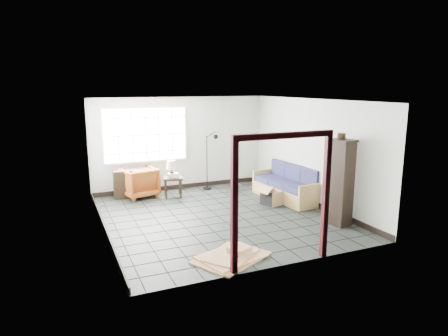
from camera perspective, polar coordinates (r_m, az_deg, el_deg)
name	(u,v)px	position (r m, az deg, el deg)	size (l,w,h in m)	color
ground	(218,216)	(9.11, -0.84, -6.90)	(5.50, 5.50, 0.00)	black
room_shell	(217,143)	(8.75, -0.94, 3.64)	(5.02, 5.52, 2.61)	silver
window_panel	(145,135)	(11.00, -11.15, 4.67)	(2.32, 0.08, 1.52)	silver
doorway_trim	(283,184)	(6.41, 8.42, -2.21)	(1.80, 0.08, 2.20)	#3A0D12
futon_sofa	(288,187)	(10.51, 9.12, -2.67)	(0.95, 2.08, 0.89)	#A07948
armchair	(139,181)	(10.81, -12.06, -1.79)	(0.84, 0.79, 0.86)	maroon
side_table	(173,180)	(10.65, -7.31, -1.77)	(0.58, 0.58, 0.54)	black
table_lamp	(171,166)	(10.58, -7.52, 0.35)	(0.29, 0.29, 0.44)	black
projector	(173,175)	(10.63, -7.29, -0.99)	(0.32, 0.27, 0.10)	silver
floor_lamp	(211,159)	(11.30, -1.84, 1.34)	(0.45, 0.28, 1.63)	black
console_shelf	(132,183)	(10.84, -12.99, -2.13)	(0.97, 0.43, 0.74)	black
tall_shelf	(341,182)	(8.69, 16.33, -1.93)	(0.45, 0.55, 1.83)	black
pot	(341,136)	(8.52, 16.43, 4.38)	(0.19, 0.19, 0.12)	black
open_box	(274,197)	(10.06, 7.12, -4.11)	(0.95, 0.63, 0.50)	#966C48
cardboard_pile	(232,256)	(7.01, 1.21, -12.40)	(1.49, 1.34, 0.18)	#966C48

